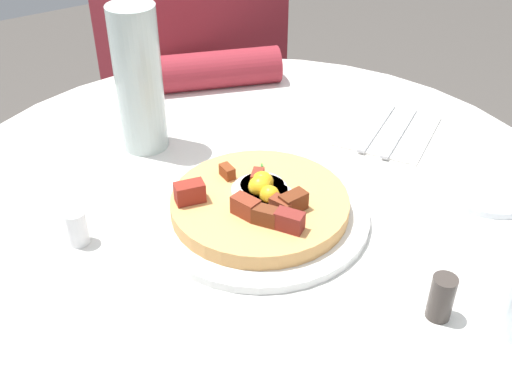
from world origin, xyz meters
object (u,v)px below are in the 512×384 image
(person_seated, at_px, (197,115))
(fork, at_px, (399,131))
(pepper_shaker, at_px, (441,298))
(dining_table, at_px, (253,276))
(salt_shaker, at_px, (77,227))
(bread_plate, at_px, (486,181))
(pizza_plate, at_px, (260,214))
(knife, at_px, (378,126))
(water_bottle, at_px, (139,80))
(breakfast_pizza, at_px, (260,202))

(person_seated, relative_size, fork, 6.31)
(pepper_shaker, bearing_deg, dining_table, 97.50)
(salt_shaker, xyz_separation_m, pepper_shaker, (0.29, -0.34, 0.00))
(person_seated, height_order, fork, person_seated)
(dining_table, xyz_separation_m, bread_plate, (0.30, -0.17, 0.17))
(pizza_plate, distance_m, bread_plate, 0.34)
(knife, bearing_deg, fork, -90.00)
(person_seated, relative_size, bread_plate, 6.55)
(bread_plate, relative_size, salt_shaker, 3.60)
(person_seated, bearing_deg, water_bottle, -126.83)
(breakfast_pizza, xyz_separation_m, water_bottle, (-0.05, 0.26, 0.09))
(breakfast_pizza, bearing_deg, bread_plate, -19.34)
(breakfast_pizza, xyz_separation_m, fork, (0.32, 0.06, -0.02))
(breakfast_pizza, distance_m, water_bottle, 0.28)
(person_seated, xyz_separation_m, water_bottle, (-0.29, -0.39, 0.32))
(person_seated, xyz_separation_m, bread_plate, (0.08, -0.77, 0.21))
(pizza_plate, xyz_separation_m, bread_plate, (0.32, -0.11, -0.00))
(bread_plate, bearing_deg, pizza_plate, 160.50)
(dining_table, xyz_separation_m, water_bottle, (-0.07, 0.20, 0.28))
(pepper_shaker, bearing_deg, fork, 52.33)
(pizza_plate, distance_m, fork, 0.32)
(pizza_plate, bearing_deg, breakfast_pizza, -129.57)
(fork, height_order, knife, same)
(pizza_plate, distance_m, knife, 0.31)
(breakfast_pizza, bearing_deg, fork, 11.20)
(water_bottle, bearing_deg, salt_shaker, -135.14)
(pepper_shaker, bearing_deg, pizza_plate, 104.80)
(knife, bearing_deg, person_seated, 64.99)
(breakfast_pizza, xyz_separation_m, pepper_shaker, (0.07, -0.26, 0.00))
(dining_table, distance_m, bread_plate, 0.38)
(person_seated, relative_size, water_bottle, 4.97)
(dining_table, distance_m, pizza_plate, 0.19)
(bread_plate, relative_size, fork, 0.96)
(pizza_plate, height_order, knife, pizza_plate)
(fork, xyz_separation_m, knife, (-0.02, 0.03, 0.00))
(pizza_plate, distance_m, breakfast_pizza, 0.02)
(person_seated, height_order, pepper_shaker, person_seated)
(dining_table, distance_m, salt_shaker, 0.32)
(dining_table, height_order, knife, knife)
(pizza_plate, bearing_deg, fork, 11.08)
(dining_table, relative_size, pizza_plate, 3.20)
(bread_plate, relative_size, pepper_shaker, 3.06)
(dining_table, height_order, water_bottle, water_bottle)
(person_seated, relative_size, pepper_shaker, 20.05)
(person_seated, height_order, water_bottle, person_seated)
(water_bottle, height_order, salt_shaker, water_bottle)
(knife, bearing_deg, pizza_plate, 166.93)
(water_bottle, xyz_separation_m, pepper_shaker, (0.12, -0.52, -0.09))
(dining_table, relative_size, person_seated, 0.84)
(bread_plate, height_order, fork, bread_plate)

